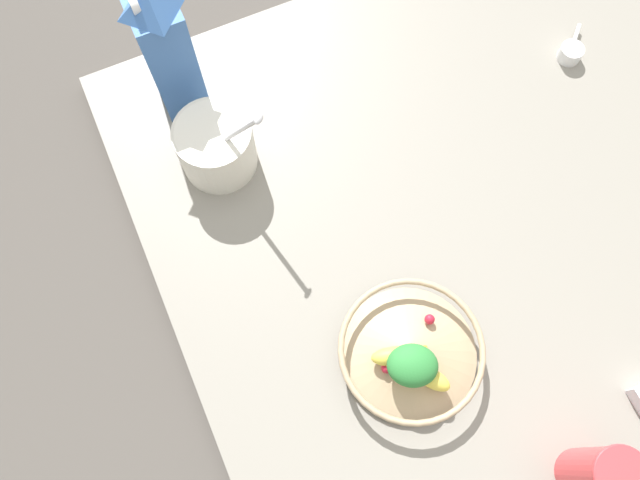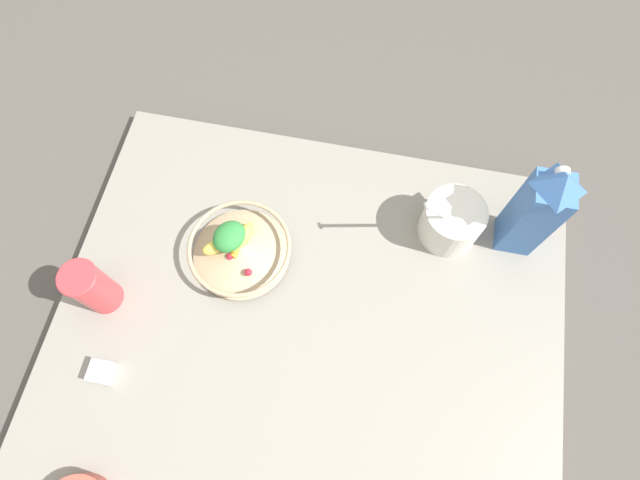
{
  "view_description": "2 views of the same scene",
  "coord_description": "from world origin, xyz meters",
  "px_view_note": "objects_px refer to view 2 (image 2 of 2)",
  "views": [
    {
      "loc": [
        0.27,
        -0.41,
        1.05
      ],
      "look_at": [
        -0.04,
        -0.27,
        0.09
      ],
      "focal_mm": 35.0,
      "sensor_mm": 36.0,
      "label": 1
    },
    {
      "loc": [
        -0.07,
        0.14,
        1.11
      ],
      "look_at": [
        0.01,
        -0.27,
        0.09
      ],
      "focal_mm": 28.0,
      "sensor_mm": 36.0,
      "label": 2
    }
  ],
  "objects_px": {
    "spice_jar": "(102,372)",
    "fruit_bowl": "(239,248)",
    "milk_carton": "(536,211)",
    "yogurt_tub": "(452,220)",
    "drinking_cup": "(92,287)"
  },
  "relations": [
    {
      "from": "spice_jar",
      "to": "fruit_bowl",
      "type": "bearing_deg",
      "value": -124.31
    },
    {
      "from": "milk_carton",
      "to": "yogurt_tub",
      "type": "distance_m",
      "value": 0.17
    },
    {
      "from": "milk_carton",
      "to": "spice_jar",
      "type": "distance_m",
      "value": 0.96
    },
    {
      "from": "drinking_cup",
      "to": "fruit_bowl",
      "type": "bearing_deg",
      "value": -149.31
    },
    {
      "from": "fruit_bowl",
      "to": "milk_carton",
      "type": "bearing_deg",
      "value": -165.04
    },
    {
      "from": "milk_carton",
      "to": "spice_jar",
      "type": "height_order",
      "value": "milk_carton"
    },
    {
      "from": "yogurt_tub",
      "to": "drinking_cup",
      "type": "height_order",
      "value": "yogurt_tub"
    },
    {
      "from": "fruit_bowl",
      "to": "milk_carton",
      "type": "height_order",
      "value": "milk_carton"
    },
    {
      "from": "drinking_cup",
      "to": "spice_jar",
      "type": "distance_m",
      "value": 0.18
    },
    {
      "from": "fruit_bowl",
      "to": "yogurt_tub",
      "type": "relative_size",
      "value": 0.98
    },
    {
      "from": "milk_carton",
      "to": "spice_jar",
      "type": "relative_size",
      "value": 6.32
    },
    {
      "from": "yogurt_tub",
      "to": "spice_jar",
      "type": "height_order",
      "value": "yogurt_tub"
    },
    {
      "from": "fruit_bowl",
      "to": "yogurt_tub",
      "type": "height_order",
      "value": "yogurt_tub"
    },
    {
      "from": "milk_carton",
      "to": "yogurt_tub",
      "type": "relative_size",
      "value": 1.23
    },
    {
      "from": "milk_carton",
      "to": "drinking_cup",
      "type": "distance_m",
      "value": 0.93
    }
  ]
}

